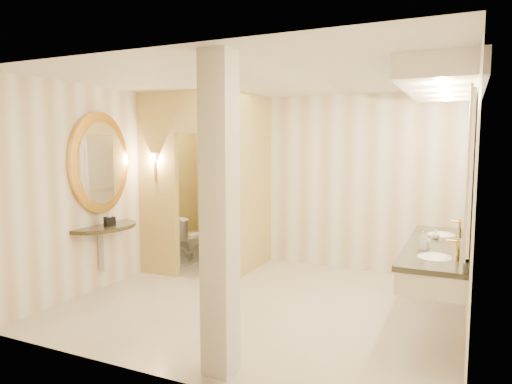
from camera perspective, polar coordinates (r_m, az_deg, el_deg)
floor at (r=5.77m, az=0.99°, el=-13.71°), size 4.50×4.50×0.00m
ceiling at (r=5.48m, az=1.04°, el=13.91°), size 4.50×4.50×0.00m
wall_back at (r=7.33m, az=7.34°, el=1.30°), size 4.50×0.02×2.70m
wall_front at (r=3.74m, az=-11.47°, el=-3.30°), size 4.50×0.02×2.70m
wall_left at (r=6.69m, az=-16.91°, el=0.64°), size 0.02×4.00×2.70m
wall_right at (r=5.01m, az=25.31°, el=-1.41°), size 0.02×4.00×2.70m
toilet_closet at (r=6.82m, az=-4.45°, el=1.28°), size 1.50×1.55×2.70m
wall_sconce at (r=6.79m, az=-12.54°, el=4.06°), size 0.14×0.14×0.42m
vanity at (r=5.20m, az=22.45°, el=2.04°), size 0.75×2.42×2.09m
console_shelf at (r=6.39m, az=-18.88°, el=0.30°), size 1.03×1.03×1.96m
pillar at (r=3.79m, az=-4.57°, el=-3.06°), size 0.25×0.25×2.70m
tissue_box at (r=6.31m, az=-17.83°, el=-3.51°), size 0.15×0.15×0.12m
toilet at (r=7.64m, az=-8.67°, el=-5.74°), size 0.51×0.82×0.80m
soap_bottle_a at (r=5.03m, az=20.50°, el=-5.83°), size 0.07×0.07×0.15m
soap_bottle_b at (r=5.57m, az=21.56°, el=-4.96°), size 0.08×0.08×0.11m
soap_bottle_c at (r=4.94m, az=20.12°, el=-5.73°), size 0.08×0.08×0.20m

